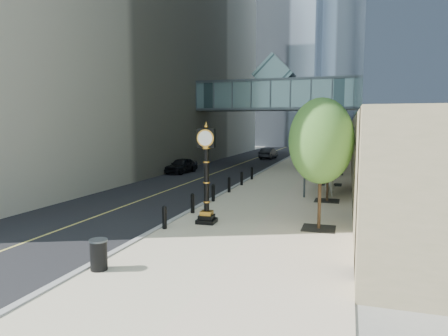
{
  "coord_description": "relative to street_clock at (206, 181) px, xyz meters",
  "views": [
    {
      "loc": [
        4.73,
        -14.16,
        4.54
      ],
      "look_at": [
        -1.16,
        4.59,
        2.35
      ],
      "focal_mm": 32.0,
      "sensor_mm": 36.0,
      "label": 1
    }
  ],
  "objects": [
    {
      "name": "trash_bin",
      "position": [
        -1.17,
        -6.5,
        -1.48
      ],
      "size": [
        0.6,
        0.6,
        0.9
      ],
      "primitive_type": "cylinder",
      "rotation": [
        0.0,
        0.0,
        -0.18
      ],
      "color": "black",
      "rests_on": "sidewalk"
    },
    {
      "name": "sidewalk",
      "position": [
        2.33,
        37.5,
        -1.96
      ],
      "size": [
        8.0,
        180.0,
        0.06
      ],
      "primitive_type": "cube",
      "color": "#C2B595",
      "rests_on": "ground"
    },
    {
      "name": "distant_tower_c",
      "position": [
        -4.67,
        117.5,
        30.51
      ],
      "size": [
        22.0,
        22.0,
        65.0
      ],
      "primitive_type": "cube",
      "color": "#A3B4CD",
      "rests_on": "ground"
    },
    {
      "name": "street_trees",
      "position": [
        4.93,
        13.77,
        1.61
      ],
      "size": [
        2.72,
        28.66,
        5.58
      ],
      "color": "black",
      "rests_on": "sidewalk"
    },
    {
      "name": "curb",
      "position": [
        -1.67,
        37.5,
        -1.95
      ],
      "size": [
        0.25,
        180.0,
        0.07
      ],
      "primitive_type": "cube",
      "color": "gray",
      "rests_on": "ground"
    },
    {
      "name": "entrance_canopy",
      "position": [
        4.81,
        11.5,
        2.2
      ],
      "size": [
        3.0,
        8.0,
        4.38
      ],
      "color": "#383F44",
      "rests_on": "ground"
    },
    {
      "name": "ground",
      "position": [
        1.33,
        -2.5,
        -1.99
      ],
      "size": [
        320.0,
        320.0,
        0.0
      ],
      "primitive_type": "plane",
      "color": "gray",
      "rests_on": "ground"
    },
    {
      "name": "pedestrian",
      "position": [
        4.97,
        8.72,
        -1.01
      ],
      "size": [
        0.74,
        0.55,
        1.83
      ],
      "primitive_type": "imported",
      "rotation": [
        0.0,
        0.0,
        2.96
      ],
      "color": "beige",
      "rests_on": "sidewalk"
    },
    {
      "name": "street_clock",
      "position": [
        0.0,
        0.0,
        0.0
      ],
      "size": [
        0.87,
        0.87,
        4.45
      ],
      "rotation": [
        0.0,
        0.0,
        0.05
      ],
      "color": "black",
      "rests_on": "sidewalk"
    },
    {
      "name": "car_near",
      "position": [
        -8.67,
        17.08,
        -1.28
      ],
      "size": [
        2.1,
        4.19,
        1.37
      ],
      "primitive_type": "imported",
      "rotation": [
        0.0,
        0.0,
        -0.12
      ],
      "color": "black",
      "rests_on": "road"
    },
    {
      "name": "bollard_row",
      "position": [
        -1.37,
        6.5,
        -1.48
      ],
      "size": [
        0.2,
        16.2,
        0.9
      ],
      "color": "black",
      "rests_on": "sidewalk"
    },
    {
      "name": "car_far",
      "position": [
        -3.91,
        34.36,
        -1.27
      ],
      "size": [
        1.78,
        4.32,
        1.39
      ],
      "primitive_type": "imported",
      "rotation": [
        0.0,
        0.0,
        3.07
      ],
      "color": "black",
      "rests_on": "road"
    },
    {
      "name": "road",
      "position": [
        -5.67,
        37.5,
        -1.98
      ],
      "size": [
        8.0,
        180.0,
        0.02
      ],
      "primitive_type": "cube",
      "color": "black",
      "rests_on": "ground"
    },
    {
      "name": "skywalk",
      "position": [
        -1.67,
        25.5,
        5.73
      ],
      "size": [
        17.0,
        4.2,
        5.8
      ],
      "color": "slate",
      "rests_on": "ground"
    }
  ]
}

